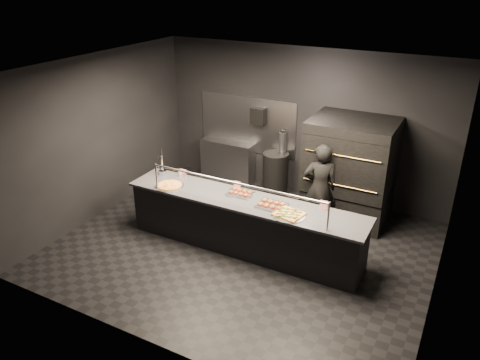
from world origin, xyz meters
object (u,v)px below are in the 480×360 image
at_px(service_counter, 244,224).
at_px(round_pizza, 170,185).
at_px(slider_tray_a, 240,193).
at_px(slider_tray_b, 272,205).
at_px(beer_tap, 162,167).
at_px(pizza_oven, 350,169).
at_px(fire_extinguisher, 282,143).
at_px(towel_dispenser, 259,116).
at_px(prep_shelf, 228,161).
at_px(worker, 320,188).
at_px(trash_bin, 275,173).
at_px(square_pizza, 289,214).

xyz_separation_m(service_counter, round_pizza, (-1.36, -0.15, 0.47)).
relative_size(round_pizza, slider_tray_a, 1.02).
bearing_deg(slider_tray_b, round_pizza, -175.77).
xyz_separation_m(beer_tap, slider_tray_a, (1.62, -0.05, -0.13)).
height_order(pizza_oven, fire_extinguisher, pizza_oven).
relative_size(service_counter, towel_dispenser, 11.71).
height_order(fire_extinguisher, round_pizza, fire_extinguisher).
height_order(towel_dispenser, beer_tap, towel_dispenser).
xyz_separation_m(prep_shelf, beer_tap, (-0.16, -2.12, 0.62)).
height_order(service_counter, towel_dispenser, towel_dispenser).
bearing_deg(worker, towel_dispenser, -57.33).
xyz_separation_m(service_counter, slider_tray_b, (0.50, -0.01, 0.48)).
distance_m(prep_shelf, trash_bin, 1.19).
xyz_separation_m(prep_shelf, trash_bin, (1.19, -0.10, -0.01)).
bearing_deg(towel_dispenser, beer_tap, -111.36).
distance_m(beer_tap, slider_tray_a, 1.62).
xyz_separation_m(round_pizza, square_pizza, (2.21, 0.00, 0.00)).
distance_m(beer_tap, slider_tray_b, 2.27).
xyz_separation_m(service_counter, fire_extinguisher, (-0.35, 2.40, 0.60)).
bearing_deg(towel_dispenser, pizza_oven, -13.14).
bearing_deg(trash_bin, round_pizza, -111.71).
xyz_separation_m(pizza_oven, trash_bin, (-1.61, 0.32, -0.53)).
xyz_separation_m(towel_dispenser, fire_extinguisher, (0.55, 0.01, -0.49)).
height_order(slider_tray_a, square_pizza, slider_tray_a).
height_order(service_counter, trash_bin, service_counter).
distance_m(square_pizza, trash_bin, 2.73).
distance_m(pizza_oven, trash_bin, 1.73).
xyz_separation_m(service_counter, beer_tap, (-1.76, 0.20, 0.61)).
distance_m(towel_dispenser, square_pizza, 3.14).
xyz_separation_m(round_pizza, slider_tray_b, (1.86, 0.14, 0.01)).
xyz_separation_m(fire_extinguisher, slider_tray_b, (0.85, -2.41, -0.11)).
relative_size(fire_extinguisher, square_pizza, 0.98).
xyz_separation_m(slider_tray_b, trash_bin, (-0.91, 2.23, -0.51)).
bearing_deg(worker, beer_tap, -2.83).
bearing_deg(square_pizza, trash_bin, 118.04).
height_order(pizza_oven, prep_shelf, pizza_oven).
relative_size(round_pizza, square_pizza, 0.96).
xyz_separation_m(beer_tap, trash_bin, (1.34, 2.02, -0.63)).
relative_size(slider_tray_a, square_pizza, 0.94).
relative_size(pizza_oven, square_pizza, 3.71).
relative_size(service_counter, fire_extinguisher, 8.12).
relative_size(slider_tray_a, worker, 0.30).
bearing_deg(pizza_oven, slider_tray_b, -110.11).
relative_size(towel_dispenser, round_pizza, 0.71).
height_order(towel_dispenser, square_pizza, towel_dispenser).
distance_m(fire_extinguisher, slider_tray_b, 2.56).
bearing_deg(towel_dispenser, service_counter, -69.37).
distance_m(round_pizza, trash_bin, 2.60).
relative_size(round_pizza, trash_bin, 0.56).
height_order(beer_tap, trash_bin, beer_tap).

